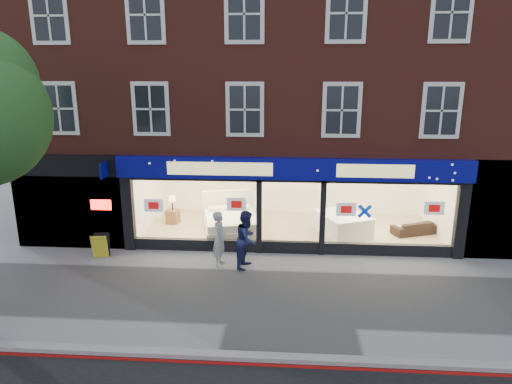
# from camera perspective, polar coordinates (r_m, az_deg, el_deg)

# --- Properties ---
(ground) EXTENTS (120.00, 120.00, 0.00)m
(ground) POSITION_cam_1_polar(r_m,az_deg,el_deg) (12.87, 4.30, -12.81)
(ground) COLOR gray
(ground) RESTS_ON ground
(kerb_line) EXTENTS (60.00, 0.10, 0.01)m
(kerb_line) POSITION_cam_1_polar(r_m,az_deg,el_deg) (10.23, 4.36, -20.90)
(kerb_line) COLOR #8C0A07
(kerb_line) RESTS_ON ground
(kerb_stone) EXTENTS (60.00, 0.25, 0.12)m
(kerb_stone) POSITION_cam_1_polar(r_m,az_deg,el_deg) (10.36, 4.36, -20.01)
(kerb_stone) COLOR gray
(kerb_stone) RESTS_ON ground
(showroom_floor) EXTENTS (11.00, 4.50, 0.10)m
(showroom_floor) POSITION_cam_1_polar(r_m,az_deg,el_deg) (17.67, 4.25, -4.70)
(showroom_floor) COLOR tan
(showroom_floor) RESTS_ON ground
(building) EXTENTS (19.00, 8.26, 10.30)m
(building) POSITION_cam_1_polar(r_m,az_deg,el_deg) (18.33, 4.60, 17.07)
(building) COLOR maroon
(building) RESTS_ON ground
(display_bed) EXTENTS (2.46, 2.77, 1.36)m
(display_bed) POSITION_cam_1_polar(r_m,az_deg,el_deg) (17.09, -3.17, -3.86)
(display_bed) COLOR silver
(display_bed) RESTS_ON showroom_floor
(bedside_table) EXTENTS (0.52, 0.52, 0.55)m
(bedside_table) POSITION_cam_1_polar(r_m,az_deg,el_deg) (18.41, -10.35, -3.03)
(bedside_table) COLOR brown
(bedside_table) RESTS_ON showroom_floor
(mattress_stack) EXTENTS (2.15, 2.36, 0.75)m
(mattress_stack) POSITION_cam_1_polar(r_m,az_deg,el_deg) (17.27, 10.75, -3.91)
(mattress_stack) COLOR white
(mattress_stack) RESTS_ON showroom_floor
(sofa) EXTENTS (1.78, 1.20, 0.48)m
(sofa) POSITION_cam_1_polar(r_m,az_deg,el_deg) (17.97, 19.15, -4.20)
(sofa) COLOR black
(sofa) RESTS_ON showroom_floor
(a_board) EXTENTS (0.56, 0.40, 0.80)m
(a_board) POSITION_cam_1_polar(r_m,az_deg,el_deg) (15.96, -18.84, -6.36)
(a_board) COLOR gold
(a_board) RESTS_ON ground
(pedestrian_grey) EXTENTS (0.49, 0.69, 1.77)m
(pedestrian_grey) POSITION_cam_1_polar(r_m,az_deg,el_deg) (14.42, -4.54, -5.81)
(pedestrian_grey) COLOR #A3A6AB
(pedestrian_grey) RESTS_ON ground
(pedestrian_blue) EXTENTS (0.91, 1.04, 1.83)m
(pedestrian_blue) POSITION_cam_1_polar(r_m,az_deg,el_deg) (14.23, -1.13, -5.92)
(pedestrian_blue) COLOR #1C224F
(pedestrian_blue) RESTS_ON ground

